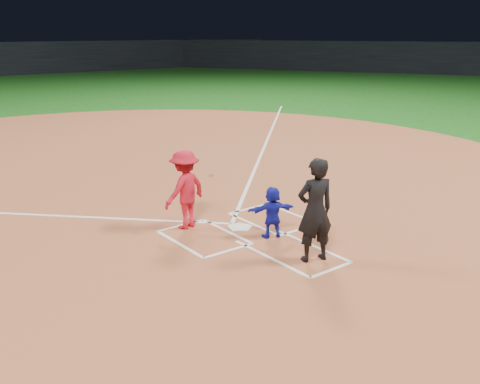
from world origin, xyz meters
TOP-DOWN VIEW (x-y plane):
  - ground at (0.00, 0.00)m, footprint 120.00×120.00m
  - home_plate_dirt at (0.00, 6.00)m, footprint 28.00×28.00m
  - stadium_wall_right at (42.00, 24.00)m, footprint 31.04×52.56m
  - home_plate at (0.00, 0.00)m, footprint 0.60×0.60m
  - catcher at (0.21, -0.86)m, footprint 1.09×0.67m
  - umpire at (0.05, -2.26)m, footprint 0.85×0.67m
  - chalk_markings at (0.00, 5.29)m, footprint 28.35×17.32m
  - batter_at_plate at (-0.94, 0.77)m, footprint 1.52×0.97m

SIDE VIEW (x-z plane):
  - ground at x=0.00m, z-range 0.00..0.00m
  - home_plate_dirt at x=0.00m, z-range 0.00..0.01m
  - chalk_markings at x=0.00m, z-range 0.01..0.02m
  - home_plate at x=0.00m, z-range 0.01..0.03m
  - catcher at x=0.21m, z-range 0.01..1.13m
  - batter_at_plate at x=-0.94m, z-range 0.01..1.78m
  - umpire at x=0.05m, z-range 0.01..2.04m
  - stadium_wall_right at x=42.00m, z-range 0.00..3.20m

